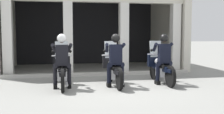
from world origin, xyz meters
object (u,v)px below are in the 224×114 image
Objects in this scene: motorcycle_center at (114,69)px; motorcycle_left at (62,70)px; police_officer_right at (164,54)px; police_officer_left at (62,56)px; motorcycle_right at (160,67)px; police_officer_center at (115,56)px.

motorcycle_left is at bearing 177.90° from motorcycle_center.
motorcycle_left is 3.18m from police_officer_right.
motorcycle_center is (1.57, -0.06, 0.00)m from motorcycle_left.
police_officer_right is at bearing 2.44° from police_officer_left.
police_officer_right reaches higher than motorcycle_right.
police_officer_left is at bearing 177.21° from police_officer_right.
motorcycle_left is 1.57m from motorcycle_center.
police_officer_left reaches higher than motorcycle_center.
police_officer_left is 3.14m from police_officer_right.
motorcycle_center is (1.57, 0.22, -0.44)m from police_officer_left.
police_officer_center is 1.00× the size of police_officer_right.
motorcycle_right is 0.52m from police_officer_right.
motorcycle_right is at bearing 3.96° from motorcycle_center.
police_officer_center is at bearing -90.02° from motorcycle_center.
motorcycle_center is 1.29× the size of police_officer_center.
police_officer_right is (-0.00, -0.28, 0.44)m from motorcycle_right.
police_officer_left is at bearing -88.51° from motorcycle_left.
motorcycle_center is at bearing -0.59° from motorcycle_left.
motorcycle_center is 0.52m from police_officer_center.
police_officer_left is at bearing -171.81° from motorcycle_center.
motorcycle_left is 1.00× the size of motorcycle_center.
motorcycle_center is 1.29× the size of police_officer_right.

